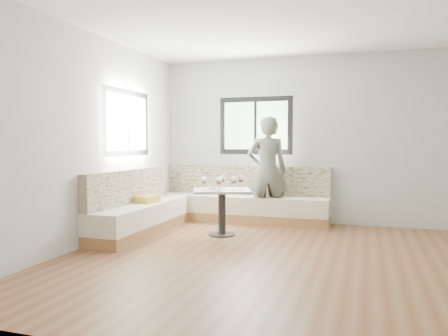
{
  "coord_description": "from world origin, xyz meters",
  "views": [
    {
      "loc": [
        0.95,
        -4.91,
        1.34
      ],
      "look_at": [
        -1.05,
        1.19,
        0.98
      ],
      "focal_mm": 35.0,
      "sensor_mm": 36.0,
      "label": 1
    }
  ],
  "objects": [
    {
      "name": "person",
      "position": [
        -0.61,
        2.14,
        0.89
      ],
      "size": [
        0.76,
        0.63,
        1.79
      ],
      "primitive_type": "imported",
      "rotation": [
        0.0,
        0.0,
        3.51
      ],
      "color": "#62655B",
      "rests_on": "ground"
    },
    {
      "name": "banquette",
      "position": [
        -1.59,
        1.63,
        0.33
      ],
      "size": [
        2.9,
        2.8,
        0.95
      ],
      "color": "#986842",
      "rests_on": "ground"
    },
    {
      "name": "table",
      "position": [
        -1.05,
        1.09,
        0.5
      ],
      "size": [
        0.99,
        0.88,
        0.67
      ],
      "rotation": [
        0.0,
        0.0,
        0.37
      ],
      "color": "black",
      "rests_on": "ground"
    },
    {
      "name": "olive_ramekin",
      "position": [
        -1.18,
        1.01,
        0.69
      ],
      "size": [
        0.11,
        0.11,
        0.04
      ],
      "color": "white",
      "rests_on": "table"
    },
    {
      "name": "wine_glass_e",
      "position": [
        -0.82,
        1.29,
        0.81
      ],
      "size": [
        0.09,
        0.09,
        0.21
      ],
      "color": "white",
      "rests_on": "table"
    },
    {
      "name": "wine_glass_c",
      "position": [
        -0.86,
        1.04,
        0.81
      ],
      "size": [
        0.09,
        0.09,
        0.21
      ],
      "color": "white",
      "rests_on": "table"
    },
    {
      "name": "wine_glass_a",
      "position": [
        -1.23,
        0.84,
        0.81
      ],
      "size": [
        0.09,
        0.09,
        0.21
      ],
      "color": "white",
      "rests_on": "table"
    },
    {
      "name": "room",
      "position": [
        -0.08,
        0.08,
        1.41
      ],
      "size": [
        5.01,
        5.01,
        2.81
      ],
      "color": "brown",
      "rests_on": "ground"
    },
    {
      "name": "wine_glass_d",
      "position": [
        -1.08,
        1.19,
        0.81
      ],
      "size": [
        0.09,
        0.09,
        0.21
      ],
      "color": "white",
      "rests_on": "table"
    },
    {
      "name": "wine_glass_b",
      "position": [
        -1.02,
        0.87,
        0.81
      ],
      "size": [
        0.09,
        0.09,
        0.21
      ],
      "color": "white",
      "rests_on": "table"
    }
  ]
}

